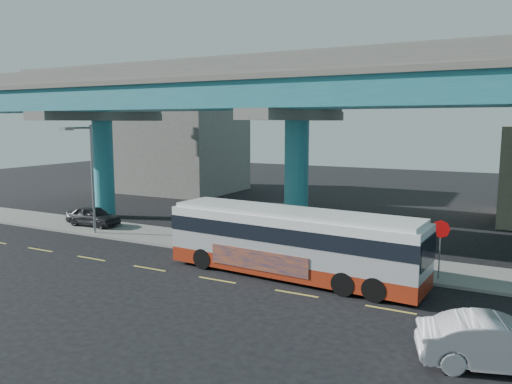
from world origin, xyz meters
The scene contains 10 objects.
ground centered at (0.00, 0.00, 0.00)m, with size 120.00×120.00×0.00m, color black.
sidewalk centered at (0.00, 5.50, 0.07)m, with size 70.00×4.00×0.15m, color gray.
lane_markings centered at (0.00, -0.30, 0.01)m, with size 58.00×0.12×0.01m.
viaduct centered at (0.00, 9.11, 9.14)m, with size 52.00×12.40×11.70m.
building_concrete centered at (-20.00, 24.00, 4.50)m, with size 12.00×10.00×9.00m, color gray.
transit_bus centered at (2.85, 1.80, 1.76)m, with size 12.69×3.61×3.22m.
sedan centered at (11.91, -3.55, 0.77)m, with size 4.97×2.88×1.55m, color #B8B8BD.
parked_car centered at (-13.82, 5.61, 0.83)m, with size 4.06×1.74×1.37m, color #2A2B2F.
street_lamp centered at (-12.06, 3.46, 4.73)m, with size 0.50×2.31×6.97m.
stop_sign centered at (9.16, 4.18, 2.15)m, with size 0.83×0.08×2.75m.
Camera 1 is at (11.99, -19.30, 7.28)m, focal length 35.00 mm.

